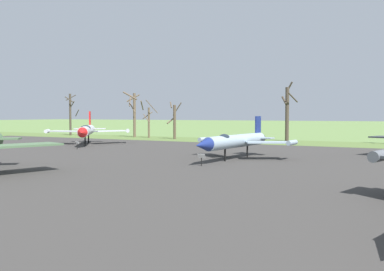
{
  "coord_description": "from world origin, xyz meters",
  "views": [
    {
      "loc": [
        23.67,
        -13.19,
        4.32
      ],
      "look_at": [
        4.26,
        22.77,
        2.31
      ],
      "focal_mm": 39.0,
      "sensor_mm": 36.0,
      "label": 1
    }
  ],
  "objects_px": {
    "info_placard_rear_right": "(201,158)",
    "info_placard_rear_left": "(77,145)",
    "jet_fighter_rear_left": "(87,130)",
    "jet_fighter_rear_right": "(235,141)"
  },
  "relations": [
    {
      "from": "jet_fighter_rear_left",
      "to": "jet_fighter_rear_right",
      "type": "distance_m",
      "value": 28.09
    },
    {
      "from": "info_placard_rear_left",
      "to": "info_placard_rear_right",
      "type": "bearing_deg",
      "value": -20.26
    },
    {
      "from": "info_placard_rear_right",
      "to": "info_placard_rear_left",
      "type": "bearing_deg",
      "value": 159.74
    },
    {
      "from": "info_placard_rear_right",
      "to": "jet_fighter_rear_left",
      "type": "bearing_deg",
      "value": 150.49
    },
    {
      "from": "info_placard_rear_left",
      "to": "info_placard_rear_right",
      "type": "relative_size",
      "value": 0.94
    },
    {
      "from": "jet_fighter_rear_right",
      "to": "info_placard_rear_right",
      "type": "distance_m",
      "value": 6.33
    },
    {
      "from": "jet_fighter_rear_left",
      "to": "jet_fighter_rear_right",
      "type": "relative_size",
      "value": 0.96
    },
    {
      "from": "jet_fighter_rear_left",
      "to": "info_placard_rear_right",
      "type": "bearing_deg",
      "value": -29.51
    },
    {
      "from": "jet_fighter_rear_left",
      "to": "info_placard_rear_left",
      "type": "xyz_separation_m",
      "value": [
        4.76,
        -6.93,
        -1.46
      ]
    },
    {
      "from": "jet_fighter_rear_left",
      "to": "jet_fighter_rear_right",
      "type": "bearing_deg",
      "value": -17.97
    }
  ]
}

